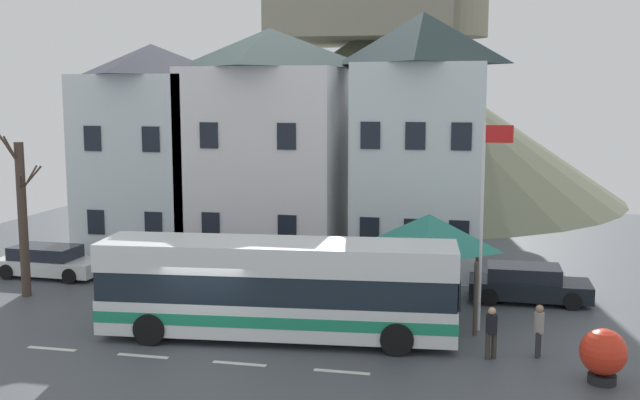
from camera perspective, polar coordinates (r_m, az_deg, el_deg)
The scene contains 16 objects.
ground_plane at distance 24.12m, azimuth -8.49°, elevation -10.79°, with size 40.00×60.00×0.07m.
townhouse_00 at distance 37.04m, azimuth -12.37°, elevation 3.64°, with size 5.50×6.54×10.00m.
townhouse_01 at distance 35.25m, azimuth -3.73°, elevation 4.12°, with size 6.78×7.03×10.64m.
townhouse_02 at distance 33.39m, azimuth 7.63°, elevation 4.29°, with size 5.42×5.88×11.16m.
hilltop_castle at distance 57.57m, azimuth 3.74°, elevation 7.06°, with size 37.18×37.18×21.65m.
transit_bus at distance 24.08m, azimuth -3.21°, elevation -6.76°, with size 11.40×3.42×3.11m.
bus_shelter at distance 26.18m, azimuth 8.18°, elevation -2.43°, with size 3.60×3.60×3.64m.
parked_car_00 at distance 34.21m, azimuth -19.70°, elevation -4.38°, with size 4.56×2.14×1.30m.
parked_car_01 at distance 29.48m, azimuth 15.34°, elevation -6.10°, with size 4.43×2.02×1.35m.
parked_car_02 at distance 31.72m, azimuth -10.67°, elevation -4.96°, with size 4.35×1.97×1.34m.
pedestrian_00 at distance 22.98m, azimuth 12.76°, elevation -9.53°, with size 0.34×0.34×1.55m.
pedestrian_01 at distance 23.45m, azimuth 16.13°, elevation -9.20°, with size 0.29×0.31×1.58m.
public_bench at distance 28.35m, azimuth 8.42°, elevation -6.85°, with size 1.73×0.48×0.87m.
flagpole at distance 24.90m, azimuth 12.27°, elevation -0.85°, with size 0.95×0.10×6.79m.
harbour_buoy at distance 21.99m, azimuth 20.52°, elevation -10.77°, with size 1.25×1.25×1.50m.
bare_tree_01 at distance 30.80m, azimuth -21.47°, elevation -1.15°, with size 1.71×1.78×6.31m.
Camera 1 is at (8.26, -21.30, 7.72)m, focal length 42.56 mm.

